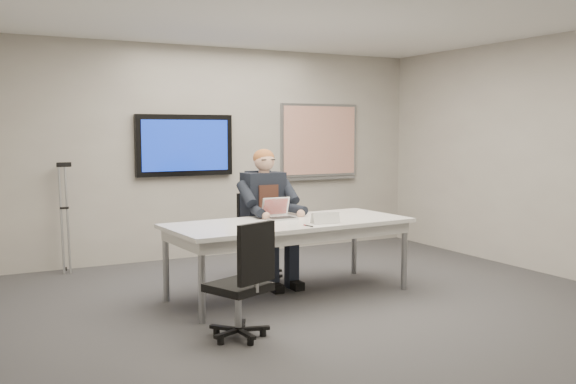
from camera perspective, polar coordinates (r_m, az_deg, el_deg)
name	(u,v)px	position (r m, az deg, el deg)	size (l,w,h in m)	color
floor	(336,308)	(6.25, 4.28, -10.25)	(6.00, 6.00, 0.02)	#333335
ceiling	(338,9)	(6.12, 4.48, 15.89)	(6.00, 6.00, 0.02)	white
wall_back	(219,152)	(8.71, -6.14, 3.54)	(6.00, 0.02, 2.80)	#A09A91
wall_right	(558,156)	(8.02, 22.90, 2.96)	(0.02, 6.00, 2.80)	#A09A91
conference_table	(289,230)	(6.57, 0.12, -3.36)	(2.57, 1.21, 0.77)	white
tv_display	(185,145)	(8.49, -9.16, 4.12)	(1.30, 0.09, 0.80)	black
whiteboard	(319,142)	(9.36, 2.81, 4.50)	(1.25, 0.08, 1.10)	gray
office_chair_far	(260,252)	(7.36, -2.48, -5.38)	(0.54, 0.54, 0.98)	black
office_chair_near	(242,303)	(5.29, -4.10, -9.78)	(0.60, 0.60, 0.97)	black
seated_person	(271,230)	(7.08, -1.54, -3.39)	(0.47, 0.81, 1.49)	#1C212E
crutch	(64,216)	(8.08, -19.26, -2.04)	(0.18, 0.27, 1.36)	#9A9CA1
laptop	(279,213)	(6.73, -0.83, -1.91)	(0.31, 0.29, 0.22)	silver
name_tent	(325,218)	(6.40, 3.33, -2.31)	(0.28, 0.08, 0.11)	silver
pen	(308,226)	(6.20, 1.81, -3.01)	(0.01, 0.01, 0.14)	black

